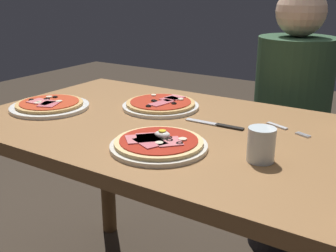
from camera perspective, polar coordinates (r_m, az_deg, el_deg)
The scene contains 8 objects.
dining_table at distance 1.33m, azimuth 0.49°, elevation -4.69°, with size 1.28×0.78×0.77m.
pizza_foreground at distance 1.09m, azimuth -1.31°, elevation -2.51°, with size 0.26×0.26×0.05m.
pizza_across_left at distance 1.45m, azimuth -1.01°, elevation 2.97°, with size 0.27×0.27×0.03m.
pizza_across_right at distance 1.50m, azimuth -16.16°, elevation 2.78°, with size 0.27×0.27×0.03m.
water_glass_near at distance 1.03m, azimuth 12.83°, elevation -2.83°, with size 0.07×0.07×0.09m.
fork at distance 1.29m, azimuth 15.88°, elevation -0.31°, with size 0.15×0.08×0.00m.
knife at distance 1.28m, azimuth 6.99°, elevation 0.17°, with size 0.20×0.02×0.01m.
diner_person at distance 1.88m, azimuth 16.45°, elevation -1.03°, with size 0.32×0.32×1.18m.
Camera 1 is at (0.65, -1.03, 1.17)m, focal length 43.79 mm.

